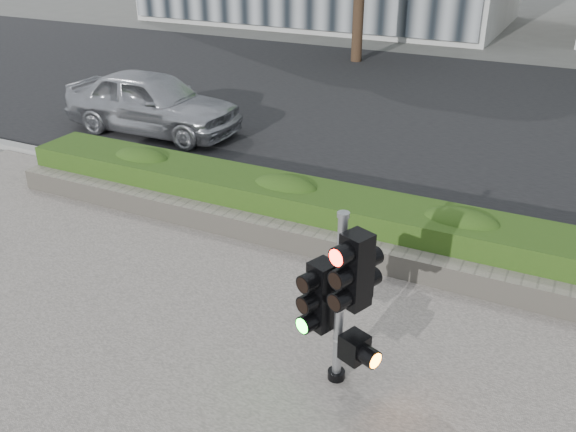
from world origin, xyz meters
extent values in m
plane|color=#51514C|center=(0.00, 0.00, 0.00)|extent=(120.00, 120.00, 0.00)
cube|color=black|center=(0.00, 10.00, 0.01)|extent=(60.00, 13.00, 0.02)
cube|color=gray|center=(0.00, 3.15, 0.06)|extent=(60.00, 0.25, 0.12)
cube|color=gray|center=(0.00, 1.90, 0.20)|extent=(12.00, 0.32, 0.34)
cube|color=#527423|center=(0.00, 2.55, 0.37)|extent=(12.00, 1.00, 0.68)
cylinder|color=black|center=(0.90, -0.45, 0.08)|extent=(0.19, 0.19, 0.09)
cylinder|color=gray|center=(0.90, -0.45, 0.99)|extent=(0.10, 0.10, 1.92)
cylinder|color=gray|center=(0.90, -0.45, 1.97)|extent=(0.12, 0.12, 0.05)
cube|color=#FF1107|center=(1.09, -0.56, 1.48)|extent=(0.32, 0.32, 0.77)
cube|color=#14E51E|center=(0.69, -0.39, 0.98)|extent=(0.32, 0.32, 0.77)
cube|color=black|center=(1.00, -0.26, 1.24)|extent=(0.32, 0.32, 0.52)
cube|color=orange|center=(1.10, -0.50, 0.54)|extent=(0.32, 0.32, 0.28)
imported|color=#A8AAAF|center=(-5.94, 5.37, 0.71)|extent=(4.10, 1.70, 1.39)
camera|label=1|loc=(2.68, -5.20, 4.46)|focal=38.00mm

